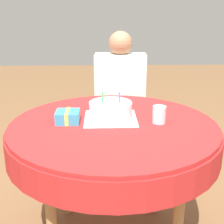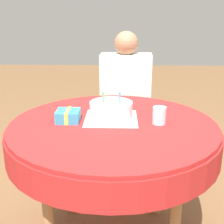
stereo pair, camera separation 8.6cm
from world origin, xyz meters
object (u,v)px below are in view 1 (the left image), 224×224
Objects in this scene: gift_box at (68,117)px; drinking_glass at (159,114)px; person at (120,96)px; chair at (120,115)px; birthday_cake at (111,110)px.

drinking_glass is at bearing -2.42° from gift_box.
person is 0.81m from gift_box.
person is (-0.00, -0.09, 0.19)m from chair.
chair is at bearing 68.93° from gift_box.
birthday_cake is 2.56× the size of drinking_glass.
birthday_cake reaches higher than gift_box.
drinking_glass is 0.48m from gift_box.
chair is at bearing 100.38° from drinking_glass.
birthday_cake reaches higher than drinking_glass.
person is 9.24× the size of gift_box.
birthday_cake is (-0.09, -0.78, 0.30)m from chair.
chair is 0.93m from gift_box.
gift_box is at bearing -110.16° from person.
birthday_cake is at bearing -93.89° from chair.
chair is 0.92m from drinking_glass.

